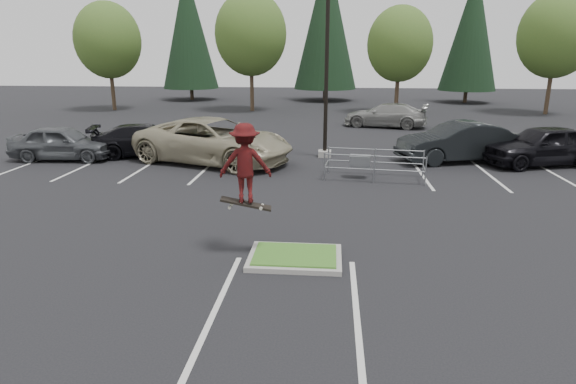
# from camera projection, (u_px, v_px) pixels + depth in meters

# --- Properties ---
(ground) EXTENTS (120.00, 120.00, 0.00)m
(ground) POSITION_uv_depth(u_px,v_px,m) (295.00, 260.00, 11.46)
(ground) COLOR black
(ground) RESTS_ON ground
(grass_median) EXTENTS (2.20, 1.60, 0.16)m
(grass_median) POSITION_uv_depth(u_px,v_px,m) (295.00, 257.00, 11.44)
(grass_median) COLOR #9F9C94
(grass_median) RESTS_ON ground
(stall_lines) EXTENTS (22.62, 17.60, 0.01)m
(stall_lines) POSITION_uv_depth(u_px,v_px,m) (270.00, 190.00, 17.34)
(stall_lines) COLOR silver
(stall_lines) RESTS_ON ground
(light_pole) EXTENTS (0.70, 0.60, 10.12)m
(light_pole) POSITION_uv_depth(u_px,v_px,m) (327.00, 57.00, 21.63)
(light_pole) COLOR #9F9C94
(light_pole) RESTS_ON ground
(decid_a) EXTENTS (5.44, 5.44, 8.91)m
(decid_a) POSITION_uv_depth(u_px,v_px,m) (108.00, 43.00, 40.20)
(decid_a) COLOR #38281C
(decid_a) RESTS_ON ground
(decid_b) EXTENTS (5.89, 5.89, 9.64)m
(decid_b) POSITION_uv_depth(u_px,v_px,m) (251.00, 37.00, 39.51)
(decid_b) COLOR #38281C
(decid_b) RESTS_ON ground
(decid_c) EXTENTS (5.12, 5.12, 8.38)m
(decid_c) POSITION_uv_depth(u_px,v_px,m) (399.00, 46.00, 38.02)
(decid_c) COLOR #38281C
(decid_c) RESTS_ON ground
(decid_d) EXTENTS (5.76, 5.76, 9.43)m
(decid_d) POSITION_uv_depth(u_px,v_px,m) (556.00, 37.00, 37.27)
(decid_d) COLOR #38281C
(decid_d) RESTS_ON ground
(conif_a) EXTENTS (5.72, 5.72, 13.00)m
(conif_a) POSITION_uv_depth(u_px,v_px,m) (188.00, 29.00, 48.97)
(conif_a) COLOR #38281C
(conif_a) RESTS_ON ground
(conif_b) EXTENTS (6.38, 6.38, 14.50)m
(conif_b) POSITION_uv_depth(u_px,v_px,m) (326.00, 21.00, 48.02)
(conif_b) COLOR #38281C
(conif_b) RESTS_ON ground
(conif_c) EXTENTS (5.50, 5.50, 12.50)m
(conif_c) POSITION_uv_depth(u_px,v_px,m) (472.00, 30.00, 46.13)
(conif_c) COLOR #38281C
(conif_c) RESTS_ON ground
(cart_corral) EXTENTS (3.95, 1.78, 1.08)m
(cart_corral) POSITION_uv_depth(u_px,v_px,m) (363.00, 161.00, 18.79)
(cart_corral) COLOR gray
(cart_corral) RESTS_ON ground
(skateboarder) EXTENTS (1.29, 0.85, 2.08)m
(skateboarder) POSITION_uv_depth(u_px,v_px,m) (245.00, 164.00, 11.20)
(skateboarder) COLOR black
(skateboarder) RESTS_ON ground
(car_l_tan) EXTENTS (7.84, 5.54, 1.99)m
(car_l_tan) POSITION_uv_depth(u_px,v_px,m) (212.00, 140.00, 21.46)
(car_l_tan) COLOR #9C9477
(car_l_tan) RESTS_ON ground
(car_l_black) EXTENTS (5.59, 3.43, 1.51)m
(car_l_black) POSITION_uv_depth(u_px,v_px,m) (147.00, 140.00, 22.94)
(car_l_black) COLOR black
(car_l_black) RESTS_ON ground
(car_l_grey) EXTENTS (4.70, 2.10, 1.57)m
(car_l_grey) POSITION_uv_depth(u_px,v_px,m) (63.00, 143.00, 22.06)
(car_l_grey) COLOR #46494D
(car_l_grey) RESTS_ON ground
(car_r_charc) EXTENTS (5.71, 3.32, 1.78)m
(car_r_charc) POSITION_uv_depth(u_px,v_px,m) (458.00, 142.00, 21.65)
(car_r_charc) COLOR black
(car_r_charc) RESTS_ON ground
(car_r_black) EXTENTS (5.56, 3.46, 1.77)m
(car_r_black) POSITION_uv_depth(u_px,v_px,m) (543.00, 145.00, 20.91)
(car_r_black) COLOR black
(car_r_black) RESTS_ON ground
(car_far_silver) EXTENTS (5.78, 3.40, 1.57)m
(car_far_silver) POSITION_uv_depth(u_px,v_px,m) (386.00, 115.00, 31.90)
(car_far_silver) COLOR gray
(car_far_silver) RESTS_ON ground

